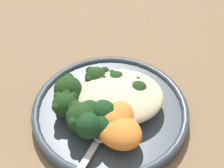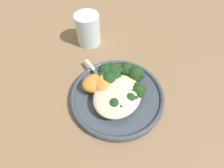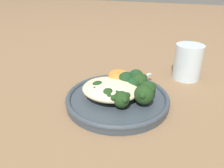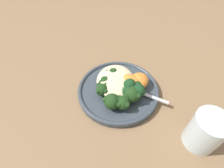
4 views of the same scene
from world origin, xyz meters
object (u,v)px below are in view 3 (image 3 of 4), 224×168
Objects in this scene: plate at (118,99)px; sweet_potato_chunk_2 at (120,77)px; kale_tuft at (133,81)px; broccoli_stalk_1 at (111,94)px; broccoli_stalk_5 at (137,83)px; sweet_potato_chunk_1 at (123,80)px; broccoli_stalk_3 at (139,93)px; spoon at (132,83)px; broccoli_stalk_0 at (102,89)px; broccoli_stalk_2 at (121,97)px; sweet_potato_chunk_0 at (117,81)px; water_glass at (188,62)px; broccoli_stalk_4 at (143,89)px; quinoa_mound at (110,89)px.

sweet_potato_chunk_2 is at bearing 102.60° from plate.
broccoli_stalk_1 is at bearing -114.99° from kale_tuft.
broccoli_stalk_5 is 0.04m from sweet_potato_chunk_1.
plate is at bearing -121.00° from kale_tuft.
broccoli_stalk_3 is 0.99× the size of spoon.
sweet_potato_chunk_2 is at bearing 135.45° from broccoli_stalk_5.
broccoli_stalk_0 and broccoli_stalk_2 have the same top height.
broccoli_stalk_5 is at bearing -19.35° from kale_tuft.
broccoli_stalk_1 is at bearing -85.51° from sweet_potato_chunk_0.
broccoli_stalk_0 is at bearing -149.66° from broccoli_stalk_3.
broccoli_stalk_1 is 0.06m from broccoli_stalk_3.
water_glass is (0.14, 0.16, 0.01)m from sweet_potato_chunk_1.
broccoli_stalk_2 is at bearing -118.25° from water_glass.
broccoli_stalk_5 is (0.04, 0.06, 0.01)m from broccoli_stalk_1.
broccoli_stalk_0 is 0.08m from kale_tuft.
kale_tuft reaches higher than broccoli_stalk_3.
quinoa_mound is at bearing -156.36° from broccoli_stalk_4.
spoon is at bearing 75.10° from plate.
broccoli_stalk_4 is 1.36× the size of sweet_potato_chunk_2.
sweet_potato_chunk_0 is at bearing 110.02° from plate.
water_glass reaches higher than broccoli_stalk_3.
sweet_potato_chunk_0 is 0.04m from spoon.
sweet_potato_chunk_0 is 0.51× the size of spoon.
sweet_potato_chunk_1 is (0.02, 0.05, 0.00)m from quinoa_mound.
sweet_potato_chunk_0 reaches higher than broccoli_stalk_1.
plate is 0.06m from broccoli_stalk_4.
broccoli_stalk_1 is 0.08m from kale_tuft.
sweet_potato_chunk_0 is 1.25× the size of sweet_potato_chunk_1.
plate is at bearing -126.03° from water_glass.
broccoli_stalk_1 is 0.08m from sweet_potato_chunk_2.
spoon is at bearing 13.77° from sweet_potato_chunk_2.
water_glass is (0.11, 0.16, 0.01)m from broccoli_stalk_5.
water_glass reaches higher than sweet_potato_chunk_2.
broccoli_stalk_5 is 0.83× the size of water_glass.
broccoli_stalk_5 is at bearing 168.32° from broccoli_stalk_0.
sweet_potato_chunk_2 is at bearing 128.25° from spoon.
spoon is (0.03, 0.01, -0.01)m from sweet_potato_chunk_2.
sweet_potato_chunk_1 is at bearing -46.13° from sweet_potato_chunk_2.
broccoli_stalk_5 is 0.04m from spoon.
broccoli_stalk_4 is at bearing -115.22° from water_glass.
sweet_potato_chunk_1 is at bearing 162.91° from broccoli_stalk_3.
sweet_potato_chunk_2 is at bearing -153.25° from broccoli_stalk_0.
kale_tuft is 0.67× the size of water_glass.
broccoli_stalk_1 is at bearing -141.24° from broccoli_stalk_4.
spoon is at bearing 134.61° from broccoli_stalk_4.
broccoli_stalk_4 is 1.43× the size of kale_tuft.
broccoli_stalk_1 is 1.06× the size of broccoli_stalk_2.
broccoli_stalk_2 is 0.07m from broccoli_stalk_5.
water_glass reaches higher than kale_tuft.
broccoli_stalk_4 is 0.07m from spoon.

